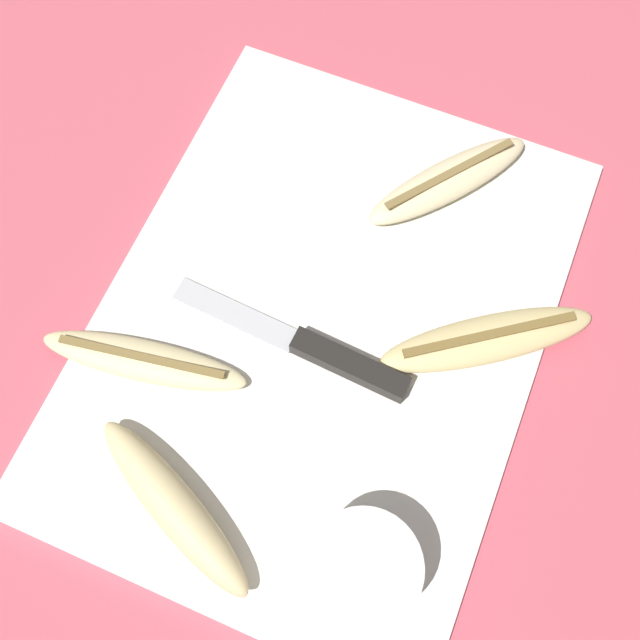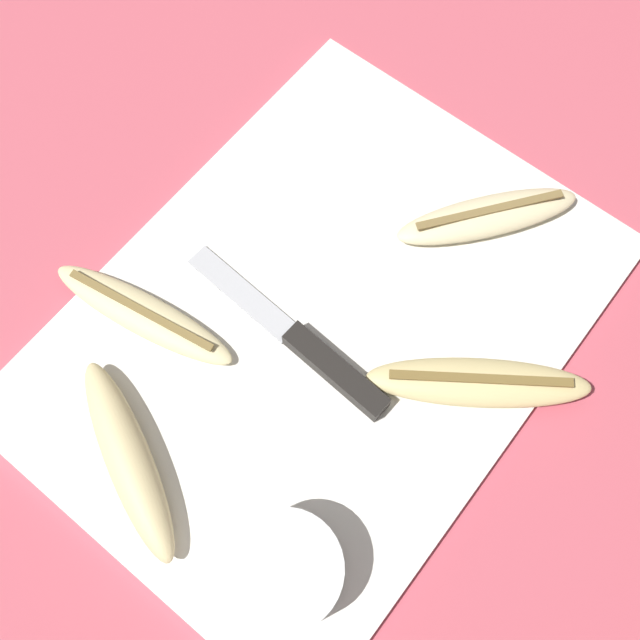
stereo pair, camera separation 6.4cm
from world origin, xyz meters
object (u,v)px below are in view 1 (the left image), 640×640
banana_spotted_left (487,339)px  prep_bowl (362,569)px  banana_ripe_center (174,506)px  banana_soft_right (144,360)px  knife (330,356)px  banana_cream_curved (448,180)px

banana_spotted_left → prep_bowl: (-0.22, 0.03, 0.01)m
banana_ripe_center → banana_soft_right: (0.10, 0.08, -0.01)m
banana_soft_right → banana_spotted_left: 0.29m
knife → prep_bowl: bearing=-146.2°
banana_cream_curved → knife: bearing=169.6°
banana_ripe_center → prep_bowl: size_ratio=2.01×
banana_ripe_center → banana_soft_right: banana_ripe_center is taller
prep_bowl → banana_soft_right: bearing=69.6°
banana_ripe_center → prep_bowl: (0.01, -0.15, 0.01)m
knife → banana_cream_curved: size_ratio=1.37×
knife → banana_cream_curved: (0.20, -0.04, 0.00)m
knife → banana_cream_curved: banana_cream_curved is taller
knife → banana_spotted_left: banana_spotted_left is taller
knife → banana_ripe_center: (-0.16, 0.06, 0.01)m
banana_ripe_center → banana_soft_right: 0.13m
banana_ripe_center → prep_bowl: prep_bowl is taller
banana_spotted_left → prep_bowl: bearing=171.9°
banana_soft_right → banana_spotted_left: banana_spotted_left is taller
knife → banana_ripe_center: banana_ripe_center is taller
banana_cream_curved → banana_spotted_left: (-0.14, -0.08, -0.00)m
banana_cream_curved → prep_bowl: (-0.35, -0.05, 0.01)m
knife → banana_spotted_left: bearing=-58.0°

